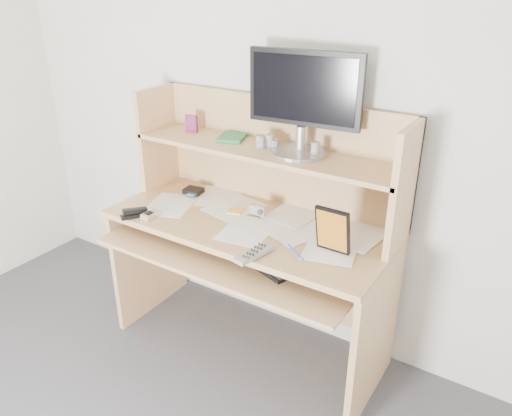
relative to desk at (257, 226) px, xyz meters
The scene contains 19 objects.
back_wall 0.60m from the desk, 90.00° to the left, with size 3.60×0.04×2.50m, color silver.
desk is the anchor object (origin of this frame).
paper_clutter 0.10m from the desk, 90.00° to the right, with size 1.32×0.54×0.01m, color white.
keyboard 0.26m from the desk, 53.33° to the right, with size 0.44×0.27×0.03m.
tv_remote 0.40m from the desk, 58.84° to the right, with size 0.06×0.20×0.02m, color gray.
flip_phone 0.53m from the desk, 145.76° to the right, with size 0.05×0.10×0.02m, color silver.
stapler 0.61m from the desk, 145.78° to the right, with size 0.03×0.13×0.04m, color black.
wallet 0.45m from the desk, behind, with size 0.10×0.08×0.02m, color black.
sticky_note_pad 0.13m from the desk, behind, with size 0.07×0.07×0.01m, color yellow.
digital_camera 0.09m from the desk, 65.38° to the left, with size 0.08×0.03×0.05m, color #B0B0B3.
game_case 0.52m from the desk, 16.65° to the right, with size 0.15×0.02×0.21m, color black.
blue_pen 0.41m from the desk, 33.32° to the right, with size 0.01×0.01×0.14m, color blue.
card_box 0.65m from the desk, 167.90° to the left, with size 0.07×0.02×0.09m, color maroon.
shelf_book 0.47m from the desk, 152.39° to the left, with size 0.12×0.17×0.02m, color #368749.
chip_stack_a 0.42m from the desk, 107.98° to the left, with size 0.05×0.05×0.06m, color black.
chip_stack_b 0.43m from the desk, 83.47° to the left, with size 0.04×0.04×0.06m, color white.
chip_stack_c 0.42m from the desk, 60.68° to the left, with size 0.04×0.04×0.05m, color black.
chip_stack_d 0.50m from the desk, 19.50° to the left, with size 0.04×0.04×0.07m, color white.
monitor 0.67m from the desk, 33.40° to the left, with size 0.54×0.27×0.46m.
Camera 1 is at (1.20, -0.32, 1.83)m, focal length 35.00 mm.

